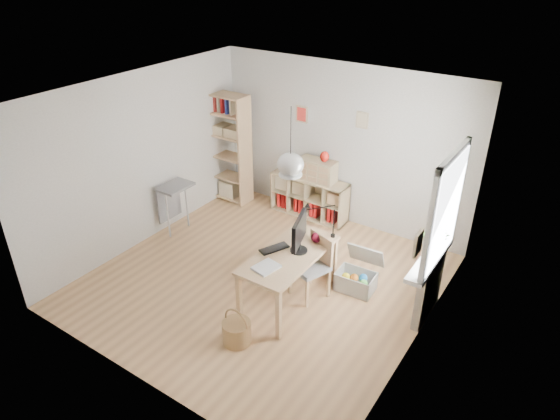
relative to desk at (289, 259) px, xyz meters
The scene contains 20 objects.
ground 0.87m from the desk, 164.74° to the left, with size 4.50×4.50×0.00m, color tan.
room_shell 1.34m from the desk, 164.74° to the left, with size 4.50×4.50×4.50m.
window_unit 2.04m from the desk, 24.12° to the left, with size 0.07×1.16×1.46m.
radiator 1.82m from the desk, 24.58° to the left, with size 0.10×0.80×0.80m, color silver.
windowsill 1.77m from the desk, 25.25° to the left, with size 0.22×1.20×0.06m, color white.
desk is the anchor object (origin of this frame).
cube_shelf 2.48m from the desk, 114.61° to the left, with size 1.40×0.38×0.72m.
tall_bookshelf 3.27m from the desk, 142.99° to the left, with size 0.80×0.38×2.00m.
side_table 2.64m from the desk, 169.06° to the left, with size 0.40×0.55×0.85m.
chair 0.38m from the desk, 56.96° to the left, with size 0.56×0.56×0.90m.
wicker_basket 1.15m from the desk, 94.87° to the right, with size 0.36×0.35×0.49m.
storage_chest 1.10m from the desk, 49.36° to the left, with size 0.55×0.62×0.56m.
monitor 0.40m from the desk, 59.72° to the left, with size 0.23×0.56×0.50m.
keyboard 0.25m from the desk, behind, with size 0.15×0.39×0.02m, color black.
task_lamp 0.74m from the desk, 84.03° to the left, with size 0.42×0.16×0.45m.
yarn_ball 0.49m from the desk, 71.22° to the left, with size 0.14×0.14×0.14m, color #550B1D.
paper_tray 0.46m from the desk, 97.54° to the right, with size 0.25×0.31×0.03m, color white.
drawer_chest 2.37m from the desk, 111.45° to the left, with size 0.64×0.29×0.37m, color tan.
red_vase 2.37m from the desk, 108.47° to the left, with size 0.15×0.15×0.18m, color #A5160D.
potted_plant 1.85m from the desk, 29.67° to the left, with size 0.34×0.29×0.38m, color #355E23.
Camera 1 is at (3.45, -4.70, 4.32)m, focal length 32.00 mm.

